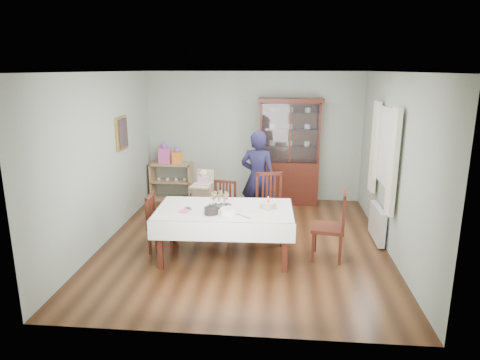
# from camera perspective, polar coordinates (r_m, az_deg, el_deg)

# --- Properties ---
(floor) EXTENTS (5.00, 5.00, 0.00)m
(floor) POSITION_cam_1_polar(r_m,az_deg,el_deg) (7.02, 0.51, -8.38)
(floor) COLOR #593319
(floor) RESTS_ON ground
(room_shell) EXTENTS (5.00, 5.00, 5.00)m
(room_shell) POSITION_cam_1_polar(r_m,az_deg,el_deg) (7.07, 0.90, 6.16)
(room_shell) COLOR #9EAA99
(room_shell) RESTS_ON floor
(dining_table) EXTENTS (2.04, 1.21, 0.76)m
(dining_table) POSITION_cam_1_polar(r_m,az_deg,el_deg) (6.40, -2.03, -7.02)
(dining_table) COLOR #491A12
(dining_table) RESTS_ON floor
(china_cabinet) EXTENTS (1.30, 0.48, 2.18)m
(china_cabinet) POSITION_cam_1_polar(r_m,az_deg,el_deg) (8.86, 6.59, 3.97)
(china_cabinet) COLOR #491A12
(china_cabinet) RESTS_ON floor
(sideboard) EXTENTS (0.90, 0.38, 0.80)m
(sideboard) POSITION_cam_1_polar(r_m,az_deg,el_deg) (9.32, -9.11, -0.15)
(sideboard) COLOR tan
(sideboard) RESTS_ON floor
(picture_frame) EXTENTS (0.04, 0.48, 0.58)m
(picture_frame) POSITION_cam_1_polar(r_m,az_deg,el_deg) (7.82, -15.48, 6.05)
(picture_frame) COLOR gold
(picture_frame) RESTS_ON room_shell
(window) EXTENTS (0.04, 1.02, 1.22)m
(window) POSITION_cam_1_polar(r_m,az_deg,el_deg) (7.06, 19.07, 4.07)
(window) COLOR white
(window) RESTS_ON room_shell
(curtain_left) EXTENTS (0.07, 0.30, 1.55)m
(curtain_left) POSITION_cam_1_polar(r_m,az_deg,el_deg) (6.47, 19.75, 2.22)
(curtain_left) COLOR silver
(curtain_left) RESTS_ON room_shell
(curtain_right) EXTENTS (0.07, 0.30, 1.55)m
(curtain_right) POSITION_cam_1_polar(r_m,az_deg,el_deg) (7.66, 17.51, 4.21)
(curtain_right) COLOR silver
(curtain_right) RESTS_ON room_shell
(radiator) EXTENTS (0.10, 0.80, 0.55)m
(radiator) POSITION_cam_1_polar(r_m,az_deg,el_deg) (7.36, 17.81, -5.51)
(radiator) COLOR white
(radiator) RESTS_ON floor
(chair_far_left) EXTENTS (0.48, 0.48, 0.91)m
(chair_far_left) POSITION_cam_1_polar(r_m,az_deg,el_deg) (7.28, -2.38, -5.26)
(chair_far_left) COLOR #491A12
(chair_far_left) RESTS_ON floor
(chair_far_right) EXTENTS (0.54, 0.54, 1.05)m
(chair_far_right) POSITION_cam_1_polar(r_m,az_deg,el_deg) (7.27, 4.00, -4.98)
(chair_far_right) COLOR #491A12
(chair_far_right) RESTS_ON floor
(chair_end_left) EXTENTS (0.41, 0.41, 0.90)m
(chair_end_left) POSITION_cam_1_polar(r_m,az_deg,el_deg) (6.76, -10.34, -7.12)
(chair_end_left) COLOR #491A12
(chair_end_left) RESTS_ON floor
(chair_end_right) EXTENTS (0.53, 0.53, 1.04)m
(chair_end_right) POSITION_cam_1_polar(r_m,az_deg,el_deg) (6.51, 11.77, -7.68)
(chair_end_right) COLOR #491A12
(chair_end_right) RESTS_ON floor
(woman) EXTENTS (0.71, 0.55, 1.72)m
(woman) POSITION_cam_1_polar(r_m,az_deg,el_deg) (7.59, 2.40, 0.23)
(woman) COLOR black
(woman) RESTS_ON floor
(high_chair) EXTENTS (0.51, 0.51, 0.99)m
(high_chair) POSITION_cam_1_polar(r_m,az_deg,el_deg) (7.86, -4.82, -2.88)
(high_chair) COLOR black
(high_chair) RESTS_ON floor
(champagne_tray) EXTENTS (0.36, 0.36, 0.22)m
(champagne_tray) POSITION_cam_1_polar(r_m,az_deg,el_deg) (6.33, -2.69, -3.02)
(champagne_tray) COLOR silver
(champagne_tray) RESTS_ON dining_table
(birthday_cake) EXTENTS (0.27, 0.27, 0.19)m
(birthday_cake) POSITION_cam_1_polar(r_m,az_deg,el_deg) (6.26, 3.79, -3.41)
(birthday_cake) COLOR white
(birthday_cake) RESTS_ON dining_table
(plate_stack_dark) EXTENTS (0.21, 0.21, 0.10)m
(plate_stack_dark) POSITION_cam_1_polar(r_m,az_deg,el_deg) (6.04, -3.86, -4.11)
(plate_stack_dark) COLOR black
(plate_stack_dark) RESTS_ON dining_table
(plate_stack_white) EXTENTS (0.26, 0.26, 0.10)m
(plate_stack_white) POSITION_cam_1_polar(r_m,az_deg,el_deg) (5.99, -1.57, -4.22)
(plate_stack_white) COLOR white
(plate_stack_white) RESTS_ON dining_table
(napkin_stack) EXTENTS (0.17, 0.17, 0.02)m
(napkin_stack) POSITION_cam_1_polar(r_m,az_deg,el_deg) (6.18, -7.40, -4.14)
(napkin_stack) COLOR #E153AA
(napkin_stack) RESTS_ON dining_table
(cutlery) EXTENTS (0.16, 0.18, 0.01)m
(cutlery) POSITION_cam_1_polar(r_m,az_deg,el_deg) (6.31, -7.20, -3.78)
(cutlery) COLOR silver
(cutlery) RESTS_ON dining_table
(cake_knife) EXTENTS (0.22, 0.20, 0.01)m
(cake_knife) POSITION_cam_1_polar(r_m,az_deg,el_deg) (5.93, 0.48, -4.85)
(cake_knife) COLOR silver
(cake_knife) RESTS_ON dining_table
(gift_bag_pink) EXTENTS (0.24, 0.15, 0.44)m
(gift_bag_pink) POSITION_cam_1_polar(r_m,az_deg,el_deg) (9.20, -10.05, 3.43)
(gift_bag_pink) COLOR #E153AA
(gift_bag_pink) RESTS_ON sideboard
(gift_bag_orange) EXTENTS (0.20, 0.15, 0.35)m
(gift_bag_orange) POSITION_cam_1_polar(r_m,az_deg,el_deg) (9.14, -8.40, 3.16)
(gift_bag_orange) COLOR orange
(gift_bag_orange) RESTS_ON sideboard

